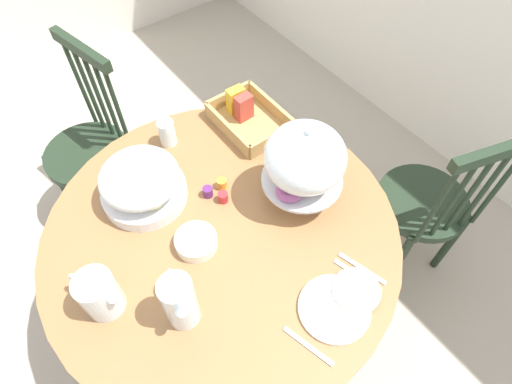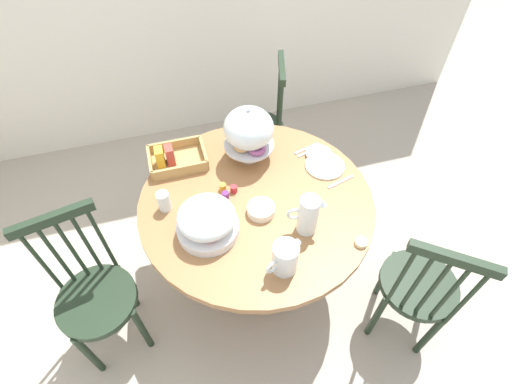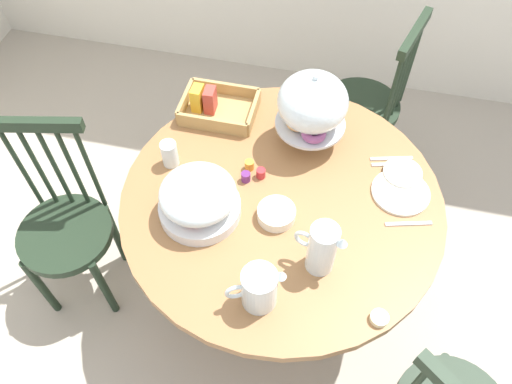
{
  "view_description": "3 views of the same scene",
  "coord_description": "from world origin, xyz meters",
  "px_view_note": "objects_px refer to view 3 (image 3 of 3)",
  "views": [
    {
      "loc": [
        0.61,
        -0.16,
        2.0
      ],
      "look_at": [
        -0.06,
        0.35,
        0.84
      ],
      "focal_mm": 29.96,
      "sensor_mm": 36.0,
      "label": 1
    },
    {
      "loc": [
        -0.42,
        -1.02,
        2.25
      ],
      "look_at": [
        -0.06,
        0.2,
        0.79
      ],
      "focal_mm": 26.61,
      "sensor_mm": 36.0,
      "label": 2
    },
    {
      "loc": [
        0.09,
        -0.9,
        2.27
      ],
      "look_at": [
        -0.16,
        0.2,
        0.74
      ],
      "focal_mm": 35.09,
      "sensor_mm": 36.0,
      "label": 3
    }
  ],
  "objects_px": {
    "milk_pitcher": "(321,250)",
    "cereal_basket": "(215,106)",
    "windsor_chair_near_window": "(66,229)",
    "butter_dish": "(379,318)",
    "china_plate_large": "(401,192)",
    "drinking_glass": "(170,154)",
    "pastry_stand_with_dome": "(312,105)",
    "fruit_platter_covered": "(198,199)",
    "windsor_chair_facing_door": "(365,107)",
    "china_plate_small": "(403,172)",
    "dining_table": "(280,226)",
    "orange_juice_pitcher": "(259,289)",
    "cereal_bowl": "(276,214)"
  },
  "relations": [
    {
      "from": "windsor_chair_facing_door",
      "to": "drinking_glass",
      "type": "height_order",
      "value": "windsor_chair_facing_door"
    },
    {
      "from": "dining_table",
      "to": "cereal_bowl",
      "type": "bearing_deg",
      "value": -91.3
    },
    {
      "from": "windsor_chair_near_window",
      "to": "butter_dish",
      "type": "distance_m",
      "value": 1.35
    },
    {
      "from": "cereal_bowl",
      "to": "butter_dish",
      "type": "bearing_deg",
      "value": -38.07
    },
    {
      "from": "drinking_glass",
      "to": "butter_dish",
      "type": "height_order",
      "value": "drinking_glass"
    },
    {
      "from": "pastry_stand_with_dome",
      "to": "fruit_platter_covered",
      "type": "distance_m",
      "value": 0.56
    },
    {
      "from": "fruit_platter_covered",
      "to": "milk_pitcher",
      "type": "distance_m",
      "value": 0.47
    },
    {
      "from": "china_plate_small",
      "to": "cereal_bowl",
      "type": "relative_size",
      "value": 1.07
    },
    {
      "from": "windsor_chair_facing_door",
      "to": "butter_dish",
      "type": "relative_size",
      "value": 16.25
    },
    {
      "from": "pastry_stand_with_dome",
      "to": "china_plate_large",
      "type": "height_order",
      "value": "pastry_stand_with_dome"
    },
    {
      "from": "dining_table",
      "to": "fruit_platter_covered",
      "type": "relative_size",
      "value": 4.07
    },
    {
      "from": "pastry_stand_with_dome",
      "to": "fruit_platter_covered",
      "type": "height_order",
      "value": "pastry_stand_with_dome"
    },
    {
      "from": "milk_pitcher",
      "to": "cereal_basket",
      "type": "relative_size",
      "value": 0.68
    },
    {
      "from": "orange_juice_pitcher",
      "to": "windsor_chair_facing_door",
      "type": "bearing_deg",
      "value": 77.94
    },
    {
      "from": "china_plate_large",
      "to": "butter_dish",
      "type": "xyz_separation_m",
      "value": [
        -0.04,
        -0.52,
        0.01
      ]
    },
    {
      "from": "china_plate_small",
      "to": "windsor_chair_facing_door",
      "type": "bearing_deg",
      "value": 103.11
    },
    {
      "from": "cereal_bowl",
      "to": "butter_dish",
      "type": "relative_size",
      "value": 2.33
    },
    {
      "from": "dining_table",
      "to": "pastry_stand_with_dome",
      "type": "xyz_separation_m",
      "value": [
        0.05,
        0.31,
        0.4
      ]
    },
    {
      "from": "orange_juice_pitcher",
      "to": "butter_dish",
      "type": "height_order",
      "value": "orange_juice_pitcher"
    },
    {
      "from": "windsor_chair_near_window",
      "to": "windsor_chair_facing_door",
      "type": "relative_size",
      "value": 1.0
    },
    {
      "from": "fruit_platter_covered",
      "to": "windsor_chair_near_window",
      "type": "bearing_deg",
      "value": -177.16
    },
    {
      "from": "windsor_chair_near_window",
      "to": "china_plate_small",
      "type": "distance_m",
      "value": 1.42
    },
    {
      "from": "orange_juice_pitcher",
      "to": "china_plate_large",
      "type": "xyz_separation_m",
      "value": [
        0.43,
        0.54,
        -0.07
      ]
    },
    {
      "from": "orange_juice_pitcher",
      "to": "drinking_glass",
      "type": "bearing_deg",
      "value": 133.55
    },
    {
      "from": "pastry_stand_with_dome",
      "to": "drinking_glass",
      "type": "distance_m",
      "value": 0.58
    },
    {
      "from": "windsor_chair_near_window",
      "to": "china_plate_small",
      "type": "height_order",
      "value": "windsor_chair_near_window"
    },
    {
      "from": "milk_pitcher",
      "to": "drinking_glass",
      "type": "xyz_separation_m",
      "value": [
        -0.64,
        0.32,
        -0.04
      ]
    },
    {
      "from": "china_plate_small",
      "to": "fruit_platter_covered",
      "type": "bearing_deg",
      "value": -154.4
    },
    {
      "from": "china_plate_large",
      "to": "drinking_glass",
      "type": "distance_m",
      "value": 0.9
    },
    {
      "from": "drinking_glass",
      "to": "butter_dish",
      "type": "bearing_deg",
      "value": -28.93
    },
    {
      "from": "orange_juice_pitcher",
      "to": "china_plate_large",
      "type": "relative_size",
      "value": 0.86
    },
    {
      "from": "windsor_chair_facing_door",
      "to": "milk_pitcher",
      "type": "xyz_separation_m",
      "value": [
        -0.1,
        -1.12,
        0.39
      ]
    },
    {
      "from": "butter_dish",
      "to": "cereal_bowl",
      "type": "bearing_deg",
      "value": 141.93
    },
    {
      "from": "pastry_stand_with_dome",
      "to": "drinking_glass",
      "type": "relative_size",
      "value": 3.13
    },
    {
      "from": "orange_juice_pitcher",
      "to": "drinking_glass",
      "type": "relative_size",
      "value": 1.72
    },
    {
      "from": "orange_juice_pitcher",
      "to": "china_plate_small",
      "type": "relative_size",
      "value": 1.26
    },
    {
      "from": "windsor_chair_near_window",
      "to": "cereal_basket",
      "type": "relative_size",
      "value": 3.09
    },
    {
      "from": "pastry_stand_with_dome",
      "to": "cereal_bowl",
      "type": "height_order",
      "value": "pastry_stand_with_dome"
    },
    {
      "from": "cereal_basket",
      "to": "china_plate_large",
      "type": "relative_size",
      "value": 1.44
    },
    {
      "from": "orange_juice_pitcher",
      "to": "cereal_basket",
      "type": "distance_m",
      "value": 0.89
    },
    {
      "from": "windsor_chair_facing_door",
      "to": "china_plate_small",
      "type": "height_order",
      "value": "windsor_chair_facing_door"
    },
    {
      "from": "fruit_platter_covered",
      "to": "china_plate_small",
      "type": "xyz_separation_m",
      "value": [
        0.72,
        0.34,
        -0.07
      ]
    },
    {
      "from": "orange_juice_pitcher",
      "to": "drinking_glass",
      "type": "xyz_separation_m",
      "value": [
        -0.47,
        0.49,
        -0.02
      ]
    },
    {
      "from": "windsor_chair_facing_door",
      "to": "fruit_platter_covered",
      "type": "bearing_deg",
      "value": -119.28
    },
    {
      "from": "windsor_chair_near_window",
      "to": "orange_juice_pitcher",
      "type": "height_order",
      "value": "windsor_chair_near_window"
    },
    {
      "from": "fruit_platter_covered",
      "to": "butter_dish",
      "type": "relative_size",
      "value": 5.0
    },
    {
      "from": "windsor_chair_near_window",
      "to": "butter_dish",
      "type": "height_order",
      "value": "windsor_chair_near_window"
    },
    {
      "from": "fruit_platter_covered",
      "to": "butter_dish",
      "type": "height_order",
      "value": "fruit_platter_covered"
    },
    {
      "from": "china_plate_small",
      "to": "drinking_glass",
      "type": "xyz_separation_m",
      "value": [
        -0.9,
        -0.14,
        0.04
      ]
    },
    {
      "from": "orange_juice_pitcher",
      "to": "milk_pitcher",
      "type": "bearing_deg",
      "value": 45.07
    }
  ]
}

